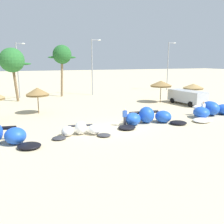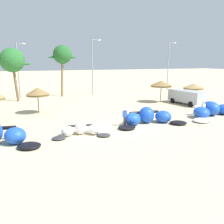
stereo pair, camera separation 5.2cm
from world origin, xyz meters
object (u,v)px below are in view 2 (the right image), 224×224
at_px(kite_left_of_center, 148,118).
at_px(parked_van, 187,96).
at_px(lamppost_east, 169,64).
at_px(palm_center_left, 62,55).
at_px(kite_left, 81,130).
at_px(person_near_kites, 125,117).
at_px(palm_left_of_gap, 12,61).
at_px(beach_umbrella_middle, 38,92).
at_px(lamppost_east_center, 93,64).
at_px(beach_umbrella_near_palms, 161,84).
at_px(beach_umbrella_outermost, 194,86).
at_px(lamppost_west_center, 19,67).
at_px(person_by_umbrellas, 203,109).
at_px(kite_center, 214,111).

bearing_deg(kite_left_of_center, parked_van, 35.51).
bearing_deg(lamppost_east, palm_center_left, -177.23).
height_order(kite_left, person_near_kites, person_near_kites).
bearing_deg(person_near_kites, palm_left_of_gap, 115.99).
xyz_separation_m(beach_umbrella_middle, lamppost_east_center, (10.23, 12.10, 2.73)).
distance_m(beach_umbrella_near_palms, beach_umbrella_outermost, 4.85).
xyz_separation_m(person_near_kites, palm_center_left, (-1.40, 20.69, 5.77)).
height_order(person_near_kites, lamppost_east_center, lamppost_east_center).
relative_size(beach_umbrella_near_palms, parked_van, 0.55).
xyz_separation_m(kite_left, lamppost_west_center, (-3.71, 22.66, 4.31)).
relative_size(kite_left, palm_center_left, 0.57).
xyz_separation_m(parked_van, palm_left_of_gap, (-21.35, 11.05, 4.65)).
bearing_deg(lamppost_east, kite_left_of_center, -128.31).
distance_m(beach_umbrella_outermost, lamppost_east, 14.35).
distance_m(lamppost_west_center, lamppost_east, 27.59).
height_order(kite_left, person_by_umbrellas, person_by_umbrellas).
relative_size(kite_left, person_near_kites, 2.86).
xyz_separation_m(kite_left_of_center, lamppost_east_center, (1.28, 20.58, 4.56)).
relative_size(kite_left, kite_left_of_center, 0.66).
bearing_deg(kite_left, palm_center_left, 82.41).
height_order(beach_umbrella_near_palms, person_by_umbrellas, beach_umbrella_near_palms).
bearing_deg(lamppost_east, lamppost_east_center, -175.79).
height_order(kite_left_of_center, person_near_kites, person_near_kites).
bearing_deg(palm_center_left, lamppost_west_center, 172.87).
height_order(palm_left_of_gap, lamppost_east_center, lamppost_east_center).
bearing_deg(beach_umbrella_middle, parked_van, -3.83).
relative_size(parked_van, lamppost_east_center, 0.60).
bearing_deg(beach_umbrella_outermost, lamppost_west_center, 150.26).
bearing_deg(lamppost_west_center, kite_left_of_center, -64.26).
height_order(kite_left, kite_center, kite_center).
relative_size(kite_left_of_center, lamppost_west_center, 0.83).
bearing_deg(kite_center, parked_van, 73.28).
xyz_separation_m(kite_left_of_center, person_near_kites, (-2.37, 0.05, 0.23)).
relative_size(kite_center, lamppost_east, 0.89).
bearing_deg(beach_umbrella_outermost, kite_center, -117.35).
distance_m(parked_van, lamppost_east_center, 16.53).
xyz_separation_m(kite_left, person_by_umbrellas, (13.35, 1.38, 0.42)).
relative_size(beach_umbrella_outermost, lamppost_east, 0.31).
bearing_deg(lamppost_west_center, lamppost_east, 0.38).
relative_size(kite_left, beach_umbrella_middle, 1.61).
height_order(kite_left, lamppost_east_center, lamppost_east_center).
relative_size(kite_left_of_center, lamppost_east, 0.76).
bearing_deg(lamppost_east_center, beach_umbrella_near_palms, -59.87).
distance_m(kite_center, person_near_kites, 10.37).
relative_size(person_near_kites, palm_center_left, 0.20).
relative_size(beach_umbrella_near_palms, person_by_umbrellas, 1.88).
distance_m(kite_left_of_center, person_near_kites, 2.38).
relative_size(person_near_kites, person_by_umbrellas, 1.00).
bearing_deg(beach_umbrella_middle, kite_center, -26.11).
relative_size(beach_umbrella_outermost, parked_van, 0.52).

